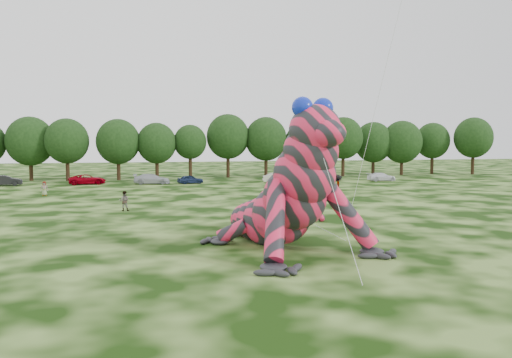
{
  "coord_description": "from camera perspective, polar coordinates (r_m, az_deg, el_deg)",
  "views": [
    {
      "loc": [
        -5.53,
        -23.26,
        6.24
      ],
      "look_at": [
        0.49,
        4.57,
        4.0
      ],
      "focal_mm": 35.0,
      "sensor_mm": 36.0,
      "label": 1
    }
  ],
  "objects": [
    {
      "name": "ground",
      "position": [
        24.71,
        1.15,
        -10.13
      ],
      "size": [
        240.0,
        240.0,
        0.0
      ],
      "primitive_type": "plane",
      "color": "#16330A",
      "rests_on": "ground"
    },
    {
      "name": "inflatable_gecko",
      "position": [
        29.76,
        1.63,
        0.65
      ],
      "size": [
        19.08,
        20.73,
        8.49
      ],
      "primitive_type": null,
      "rotation": [
        0.0,
        0.0,
        0.33
      ],
      "color": "#F0234F",
      "rests_on": "ground"
    },
    {
      "name": "tree_5",
      "position": [
        83.58,
        -24.39,
        3.18
      ],
      "size": [
        7.16,
        6.44,
        9.8
      ],
      "primitive_type": null,
      "color": "black",
      "rests_on": "ground"
    },
    {
      "name": "tree_6",
      "position": [
        80.86,
        -20.78,
        3.15
      ],
      "size": [
        6.52,
        5.86,
        9.49
      ],
      "primitive_type": null,
      "color": "black",
      "rests_on": "ground"
    },
    {
      "name": "tree_7",
      "position": [
        80.21,
        -15.47,
        3.26
      ],
      "size": [
        6.68,
        6.01,
        9.48
      ],
      "primitive_type": null,
      "color": "black",
      "rests_on": "ground"
    },
    {
      "name": "tree_8",
      "position": [
        80.28,
        -11.27,
        3.15
      ],
      "size": [
        6.14,
        5.53,
        8.94
      ],
      "primitive_type": null,
      "color": "black",
      "rests_on": "ground"
    },
    {
      "name": "tree_9",
      "position": [
        80.9,
        -7.53,
        3.11
      ],
      "size": [
        5.27,
        4.74,
        8.68
      ],
      "primitive_type": null,
      "color": "black",
      "rests_on": "ground"
    },
    {
      "name": "tree_10",
      "position": [
        82.86,
        -3.23,
        3.81
      ],
      "size": [
        7.09,
        6.38,
        10.5
      ],
      "primitive_type": null,
      "color": "black",
      "rests_on": "ground"
    },
    {
      "name": "tree_11",
      "position": [
        83.72,
        1.15,
        3.67
      ],
      "size": [
        7.01,
        6.31,
        10.07
      ],
      "primitive_type": null,
      "color": "black",
      "rests_on": "ground"
    },
    {
      "name": "tree_12",
      "position": [
        84.95,
        5.32,
        3.3
      ],
      "size": [
        5.99,
        5.39,
        8.97
      ],
      "primitive_type": null,
      "color": "black",
      "rests_on": "ground"
    },
    {
      "name": "tree_13",
      "position": [
        86.77,
        9.94,
        3.66
      ],
      "size": [
        6.83,
        6.15,
        10.13
      ],
      "primitive_type": null,
      "color": "black",
      "rests_on": "ground"
    },
    {
      "name": "tree_14",
      "position": [
        90.79,
        13.26,
        3.41
      ],
      "size": [
        6.82,
        6.14,
        9.4
      ],
      "primitive_type": null,
      "color": "black",
      "rests_on": "ground"
    },
    {
      "name": "tree_15",
      "position": [
        92.22,
        16.34,
        3.43
      ],
      "size": [
        7.17,
        6.45,
        9.63
      ],
      "primitive_type": null,
      "color": "black",
      "rests_on": "ground"
    },
    {
      "name": "tree_16",
      "position": [
        97.1,
        19.51,
        3.32
      ],
      "size": [
        6.26,
        5.63,
        9.37
      ],
      "primitive_type": null,
      "color": "black",
      "rests_on": "ground"
    },
    {
      "name": "tree_17",
      "position": [
        98.45,
        23.57,
        3.49
      ],
      "size": [
        6.98,
        6.28,
        10.3
      ],
      "primitive_type": null,
      "color": "black",
      "rests_on": "ground"
    },
    {
      "name": "car_1",
      "position": [
        75.73,
        -26.76,
        -0.17
      ],
      "size": [
        4.53,
        2.24,
        1.43
      ],
      "primitive_type": "imported",
      "rotation": [
        0.0,
        0.0,
        1.75
      ],
      "color": "black",
      "rests_on": "ground"
    },
    {
      "name": "car_2",
      "position": [
        73.74,
        -18.72,
        -0.04
      ],
      "size": [
        5.39,
        3.14,
        1.41
      ],
      "primitive_type": "imported",
      "rotation": [
        0.0,
        0.0,
        1.74
      ],
      "color": "#97000E",
      "rests_on": "ground"
    },
    {
      "name": "car_3",
      "position": [
        71.88,
        -11.81,
        0.01
      ],
      "size": [
        5.25,
        2.63,
        1.46
      ],
      "primitive_type": "imported",
      "rotation": [
        0.0,
        0.0,
        1.45
      ],
      "color": "#B4B7BD",
      "rests_on": "ground"
    },
    {
      "name": "car_4",
      "position": [
        71.59,
        -7.51,
        -0.04
      ],
      "size": [
        3.87,
        2.18,
        1.24
      ],
      "primitive_type": "imported",
      "rotation": [
        0.0,
        0.0,
        1.78
      ],
      "color": "#182549",
      "rests_on": "ground"
    },
    {
      "name": "car_5",
      "position": [
        72.25,
        2.51,
        0.11
      ],
      "size": [
        4.54,
        2.14,
        1.44
      ],
      "primitive_type": "imported",
      "rotation": [
        0.0,
        0.0,
        1.43
      ],
      "color": "silver",
      "rests_on": "ground"
    },
    {
      "name": "car_6",
      "position": [
        77.0,
        7.82,
        0.37
      ],
      "size": [
        5.81,
        3.46,
        1.51
      ],
      "primitive_type": "imported",
      "rotation": [
        0.0,
        0.0,
        1.39
      ],
      "color": "#29292B",
      "rests_on": "ground"
    },
    {
      "name": "car_7",
      "position": [
        78.1,
        14.14,
        0.24
      ],
      "size": [
        4.37,
        1.82,
        1.26
      ],
      "primitive_type": "imported",
      "rotation": [
        0.0,
        0.0,
        1.56
      ],
      "color": "white",
      "rests_on": "ground"
    },
    {
      "name": "spectator_4",
      "position": [
        60.54,
        -23.04,
        -1.02
      ],
      "size": [
        0.85,
        0.61,
        1.6
      ],
      "primitive_type": "imported",
      "rotation": [
        0.0,
        0.0,
        0.14
      ],
      "color": "gray",
      "rests_on": "ground"
    },
    {
      "name": "spectator_1",
      "position": [
        45.33,
        -14.83,
        -2.44
      ],
      "size": [
        0.9,
        0.73,
        1.76
      ],
      "primitive_type": "imported",
      "rotation": [
        0.0,
        0.0,
        3.07
      ],
      "color": "gray",
      "rests_on": "ground"
    },
    {
      "name": "spectator_2",
      "position": [
        56.52,
        7.21,
        -1.02
      ],
      "size": [
        0.94,
        1.23,
        1.68
      ],
      "primitive_type": "imported",
      "rotation": [
        0.0,
        0.0,
        4.39
      ],
      "color": "gray",
      "rests_on": "ground"
    },
    {
      "name": "spectator_3",
      "position": [
        60.85,
        9.36,
        -0.71
      ],
      "size": [
        0.71,
        0.99,
        1.55
      ],
      "primitive_type": "imported",
      "rotation": [
        0.0,
        0.0,
        1.16
      ],
      "color": "gray",
      "rests_on": "ground"
    }
  ]
}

